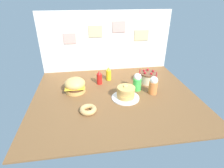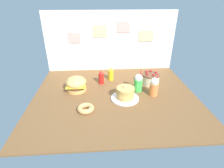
# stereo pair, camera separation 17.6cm
# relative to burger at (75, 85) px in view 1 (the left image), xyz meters

# --- Properties ---
(ground_plane) EXTENTS (2.32, 1.98, 0.02)m
(ground_plane) POSITION_rel_burger_xyz_m (0.57, -0.20, -0.11)
(ground_plane) COLOR brown
(back_wall) EXTENTS (2.32, 0.04, 1.07)m
(back_wall) POSITION_rel_burger_xyz_m (0.57, 0.79, 0.43)
(back_wall) COLOR silver
(back_wall) RESTS_ON ground_plane
(burger) EXTENTS (0.30, 0.30, 0.22)m
(burger) POSITION_rel_burger_xyz_m (0.00, 0.00, 0.00)
(burger) COLOR #DBA859
(burger) RESTS_ON ground_plane
(pancake_stack) EXTENTS (0.39, 0.39, 0.20)m
(pancake_stack) POSITION_rel_burger_xyz_m (0.70, -0.30, -0.02)
(pancake_stack) COLOR white
(pancake_stack) RESTS_ON ground_plane
(layer_cake) EXTENTS (0.28, 0.28, 0.21)m
(layer_cake) POSITION_rel_burger_xyz_m (1.17, 0.14, -0.02)
(layer_cake) COLOR beige
(layer_cake) RESTS_ON ground_plane
(ketchup_bottle) EXTENTS (0.09, 0.09, 0.23)m
(ketchup_bottle) POSITION_rel_burger_xyz_m (0.38, 0.20, 0.00)
(ketchup_bottle) COLOR red
(ketchup_bottle) RESTS_ON ground_plane
(mustard_bottle) EXTENTS (0.09, 0.09, 0.23)m
(mustard_bottle) POSITION_rel_burger_xyz_m (0.54, 0.32, 0.00)
(mustard_bottle) COLOR yellow
(mustard_bottle) RESTS_ON ground_plane
(cream_soda_cup) EXTENTS (0.13, 0.13, 0.34)m
(cream_soda_cup) POSITION_rel_burger_xyz_m (0.92, -0.08, 0.03)
(cream_soda_cup) COLOR green
(cream_soda_cup) RESTS_ON ground_plane
(orange_float_cup) EXTENTS (0.13, 0.13, 0.34)m
(orange_float_cup) POSITION_rel_burger_xyz_m (1.12, -0.22, 0.03)
(orange_float_cup) COLOR orange
(orange_float_cup) RESTS_ON ground_plane
(donut_pink_glaze) EXTENTS (0.21, 0.21, 0.06)m
(donut_pink_glaze) POSITION_rel_burger_xyz_m (0.17, -0.54, -0.07)
(donut_pink_glaze) COLOR tan
(donut_pink_glaze) RESTS_ON ground_plane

